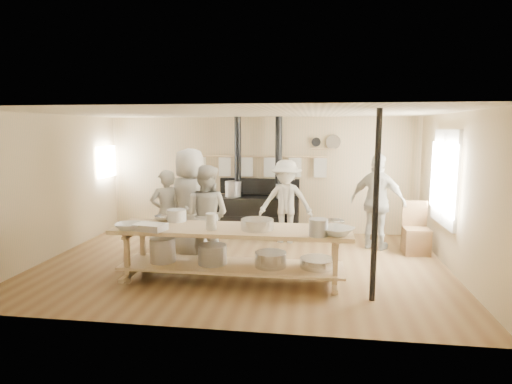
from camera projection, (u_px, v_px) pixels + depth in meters
ground at (242, 263)px, 7.48m from camera, size 7.00×7.00×0.00m
room_shell at (241, 171)px, 7.24m from camera, size 7.00×7.00×7.00m
window_right at (445, 178)px, 7.38m from camera, size 0.09×1.50×1.65m
left_opening at (106, 162)px, 9.68m from camera, size 0.00×0.90×0.90m
stove at (258, 211)px, 9.48m from camera, size 1.90×0.75×2.60m
towel_rail at (260, 164)px, 9.60m from camera, size 3.00×0.04×0.47m
back_wall_shelf at (326, 144)px, 9.37m from camera, size 0.63×0.14×0.32m
prep_table at (231, 249)px, 6.52m from camera, size 3.60×0.90×0.85m
support_post at (376, 207)px, 5.69m from camera, size 0.08×0.08×2.60m
cook_far_left at (167, 213)px, 7.80m from camera, size 0.70×0.63×1.61m
cook_left at (206, 215)px, 7.31m from camera, size 0.96×0.82×1.74m
cook_center at (190, 203)px, 7.77m from camera, size 1.13×0.91×1.99m
cook_right at (378, 202)px, 8.27m from camera, size 1.18×0.92×1.87m
cook_by_window at (286, 201)px, 8.78m from camera, size 1.14×0.69×1.71m
chair at (416, 238)px, 8.05m from camera, size 0.47×0.47×0.98m
bowl_white_a at (129, 226)px, 6.34m from camera, size 0.46×0.46×0.10m
bowl_steel_a at (163, 218)px, 6.95m from camera, size 0.37×0.37×0.09m
bowl_white_b at (336, 231)px, 6.02m from camera, size 0.65×0.65×0.11m
bowl_steel_b at (334, 223)px, 6.58m from camera, size 0.31×0.31×0.09m
roasting_pan at (150, 227)px, 6.30m from camera, size 0.50×0.38×0.10m
mixing_bowl_large at (257, 224)px, 6.35m from camera, size 0.63×0.63×0.16m
bucket_galv at (318, 227)px, 5.95m from camera, size 0.30×0.30×0.24m
deep_bowl_enamel at (177, 215)px, 6.91m from camera, size 0.31×0.31×0.19m
pitcher at (211, 221)px, 6.33m from camera, size 0.17×0.17×0.25m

